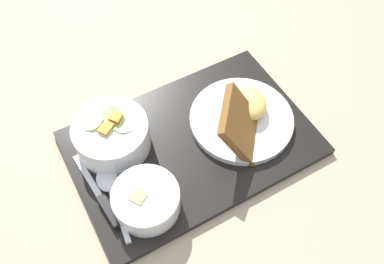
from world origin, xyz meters
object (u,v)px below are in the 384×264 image
Objects in this scene: bowl_soup at (146,199)px; spoon at (110,188)px; bowl_salad at (112,134)px; plate_main at (243,117)px; knife at (105,204)px.

spoon is (-0.05, 0.05, -0.02)m from bowl_soup.
bowl_salad reaches higher than bowl_soup.
bowl_salad is 1.20× the size of bowl_soup.
plate_main reaches higher than bowl_salad.
plate_main is 1.36× the size of spoon.
spoon is at bearing -43.78° from knife.
bowl_salad reaches higher than spoon.
plate_main is at bearing -89.14° from knife.
plate_main is at bearing 22.32° from bowl_soup.
plate_main is 1.19× the size of knife.
bowl_soup is 0.57× the size of plate_main.
bowl_salad is at bearing -35.17° from knife.
bowl_salad is 0.81× the size of knife.
bowl_soup is 0.68× the size of knife.
knife is at bearing -167.41° from plate_main.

